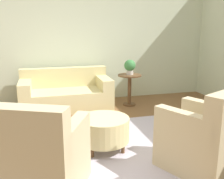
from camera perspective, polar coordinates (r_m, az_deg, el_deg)
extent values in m
plane|color=brown|center=(3.75, 0.00, -13.30)|extent=(16.00, 16.00, 0.00)
cube|color=beige|center=(6.13, -7.10, 10.65)|extent=(9.54, 0.12, 2.80)
cube|color=#BCB2C1|center=(3.74, 0.00, -13.23)|extent=(3.34, 2.44, 0.01)
cube|color=beige|center=(5.63, -9.89, -2.07)|extent=(1.87, 0.92, 0.40)
cube|color=beige|center=(5.89, -10.39, 2.69)|extent=(1.87, 0.20, 0.42)
cube|color=beige|center=(5.53, -18.42, 0.52)|extent=(0.24, 0.88, 0.23)
cube|color=beige|center=(5.66, -1.79, 1.51)|extent=(0.24, 0.88, 0.23)
cube|color=brown|center=(5.27, -9.36, -5.06)|extent=(1.68, 0.05, 0.06)
cube|color=#C6B289|center=(2.90, -13.75, -16.96)|extent=(0.98, 1.05, 0.45)
cube|color=#C6B289|center=(2.42, -17.44, -10.07)|extent=(0.71, 0.48, 0.57)
cube|color=#C6B289|center=(2.65, -8.49, -10.47)|extent=(0.46, 0.78, 0.31)
cube|color=#C6B289|center=(2.86, -19.13, -9.23)|extent=(0.46, 0.78, 0.31)
cube|color=brown|center=(3.30, -10.78, -16.68)|extent=(0.58, 0.31, 0.06)
cube|color=#C6B289|center=(3.39, 18.25, -12.58)|extent=(0.98, 1.05, 0.45)
cube|color=#C6B289|center=(3.48, 20.80, -5.32)|extent=(0.46, 0.78, 0.31)
cube|color=#C6B289|center=(3.04, 15.70, -7.68)|extent=(0.46, 0.78, 0.31)
cube|color=brown|center=(3.66, 12.74, -13.60)|extent=(0.58, 0.31, 0.06)
cylinder|color=beige|center=(3.70, -1.79, -8.60)|extent=(0.71, 0.71, 0.33)
cylinder|color=brown|center=(3.57, -4.37, -13.53)|extent=(0.05, 0.05, 0.12)
cylinder|color=brown|center=(3.66, 2.39, -12.76)|extent=(0.05, 0.05, 0.12)
cylinder|color=brown|center=(3.95, -5.58, -10.79)|extent=(0.05, 0.05, 0.12)
cylinder|color=brown|center=(4.03, 0.52, -10.18)|extent=(0.05, 0.05, 0.12)
cylinder|color=brown|center=(5.70, 3.87, 3.10)|extent=(0.51, 0.51, 0.03)
cylinder|color=brown|center=(5.77, 3.82, -0.24)|extent=(0.08, 0.08, 0.65)
cylinder|color=brown|center=(5.85, 3.77, -3.20)|extent=(0.28, 0.28, 0.03)
cylinder|color=beige|center=(5.69, 3.88, 3.74)|extent=(0.15, 0.15, 0.10)
sphere|color=#3D7F42|center=(5.66, 3.91, 5.27)|extent=(0.24, 0.24, 0.24)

